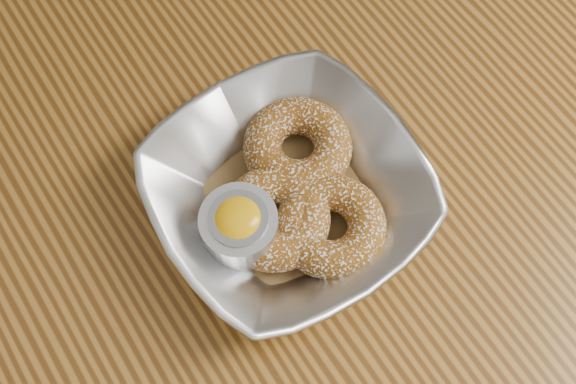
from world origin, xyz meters
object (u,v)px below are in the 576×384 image
donut_front (331,226)px  ramekin (240,228)px  table (374,177)px  serving_bowl (288,194)px  donut_back (298,147)px  donut_extra (275,218)px

donut_front → ramekin: ramekin is taller
table → ramekin: (-0.16, -0.02, 0.13)m
table → ramekin: ramekin is taller
serving_bowl → donut_back: 0.04m
donut_front → serving_bowl: bearing=108.1°
ramekin → donut_front: bearing=-29.1°
serving_bowl → donut_front: 0.04m
table → serving_bowl: 0.17m
table → serving_bowl: serving_bowl is taller
serving_bowl → donut_extra: bearing=-150.6°
ramekin → table: bearing=6.2°
table → ramekin: 0.21m
donut_back → donut_extra: 0.07m
donut_back → donut_extra: (-0.05, -0.04, -0.00)m
serving_bowl → donut_front: serving_bowl is taller
table → donut_back: size_ratio=13.19×
donut_extra → serving_bowl: bearing=29.4°
ramekin → serving_bowl: bearing=7.5°
donut_back → donut_extra: bearing=-139.8°
donut_extra → donut_back: bearing=40.2°
donut_extra → ramekin: size_ratio=1.48×
ramekin → donut_back: bearing=25.3°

